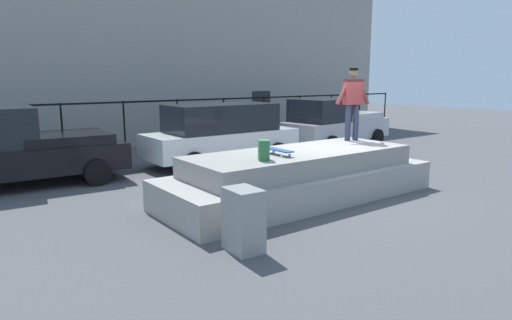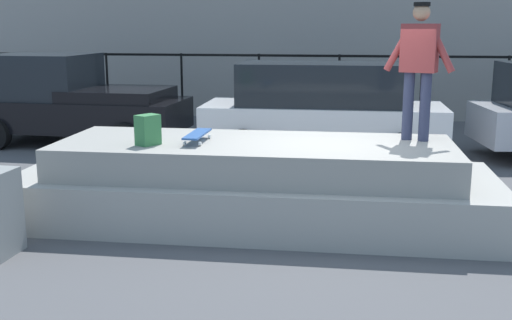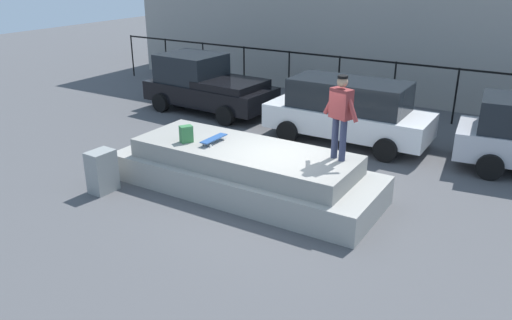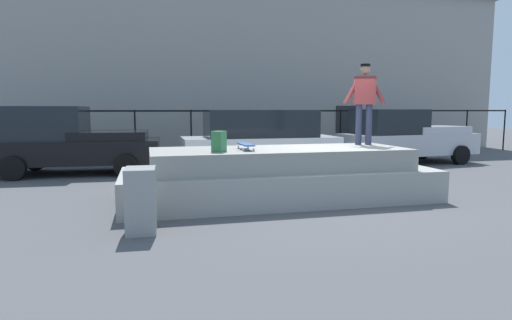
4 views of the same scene
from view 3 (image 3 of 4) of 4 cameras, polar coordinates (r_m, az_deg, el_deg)
ground_plane at (r=11.39m, az=2.98°, el=-4.37°), size 60.00×60.00×0.00m
concrete_ledge at (r=11.61m, az=-1.35°, el=-1.22°), size 6.26×2.26×1.06m
skateboarder at (r=10.53m, az=9.45°, el=5.37°), size 0.90×0.39×1.77m
skateboard at (r=11.67m, az=-4.75°, el=2.39°), size 0.24×0.80×0.12m
backpack at (r=11.77m, az=-7.82°, el=2.90°), size 0.32×0.34×0.39m
car_black_pickup_near at (r=17.90m, az=-5.66°, el=8.43°), size 4.66×2.37×1.93m
car_white_hatchback_mid at (r=14.84m, az=10.27°, el=5.51°), size 4.69×2.04×1.82m
utility_box at (r=12.07m, az=-16.85°, el=-1.23°), size 0.47×0.62×0.98m
fence_row at (r=17.85m, az=15.26°, el=8.81°), size 24.06×0.06×1.82m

